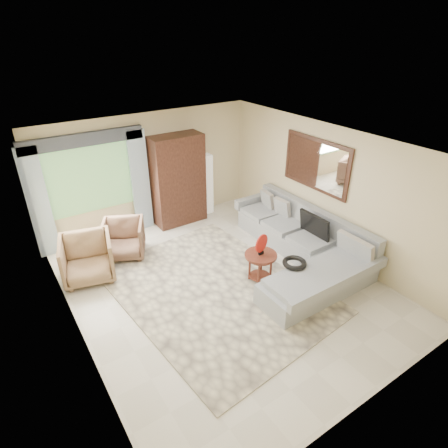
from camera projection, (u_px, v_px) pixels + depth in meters
ground at (223, 285)px, 6.87m from camera, size 6.00×6.00×0.00m
area_rug at (214, 289)px, 6.75m from camera, size 3.36×4.26×0.02m
sectional_sofa at (302, 248)px, 7.47m from camera, size 2.30×3.46×0.90m
tv_screen at (314, 225)px, 7.40m from camera, size 0.14×0.74×0.48m
garden_hose at (294, 263)px, 6.55m from camera, size 0.43×0.43×0.09m
coffee_table at (260, 267)px, 6.84m from camera, size 0.59×0.59×0.59m
red_disc at (261, 243)px, 6.60m from camera, size 0.33×0.12×0.34m
armchair_left at (87, 258)px, 6.89m from camera, size 1.10×1.12×0.84m
armchair_right at (124, 239)px, 7.61m from camera, size 1.08×1.09×0.75m
potted_plant at (72, 250)px, 7.45m from camera, size 0.53×0.48×0.50m
armoire at (178, 180)px, 8.63m from camera, size 1.20×0.55×2.10m
floor_lamp at (206, 184)px, 9.21m from camera, size 0.24×0.24×1.50m
window at (89, 179)px, 7.72m from camera, size 1.80×0.04×1.40m
curtain_left at (39, 204)px, 7.26m from camera, size 0.40×0.08×2.30m
curtain_right at (140, 182)px, 8.29m from camera, size 0.40×0.08×2.30m
valance at (83, 140)px, 7.27m from camera, size 2.40×0.12×0.26m
wall_mirror at (316, 164)px, 7.50m from camera, size 0.05×1.70×1.05m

